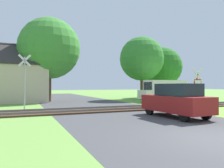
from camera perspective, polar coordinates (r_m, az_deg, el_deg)
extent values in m
plane|color=#6B9942|center=(7.70, 26.42, -12.94)|extent=(160.00, 160.00, 0.00)
cube|color=#424244|center=(9.11, 16.69, -10.99)|extent=(8.21, 80.00, 0.01)
cube|color=#422D1E|center=(15.00, -0.29, -6.67)|extent=(60.00, 2.60, 0.10)
cube|color=slate|center=(15.65, -1.30, -6.00)|extent=(60.00, 0.08, 0.12)
cube|color=slate|center=(14.33, 0.81, -6.51)|extent=(60.00, 0.08, 0.12)
cylinder|color=brown|center=(14.75, 21.28, -2.06)|extent=(0.10, 0.10, 2.50)
cube|color=red|center=(14.70, 21.45, 0.01)|extent=(0.60, 0.04, 0.60)
cube|color=white|center=(14.68, 21.52, 0.01)|extent=(0.49, 0.02, 0.49)
cube|color=white|center=(14.71, 21.45, 2.23)|extent=(0.88, 0.05, 0.88)
cube|color=white|center=(14.71, 21.45, 2.23)|extent=(0.88, 0.05, 0.88)
cylinder|color=#9E9EA5|center=(16.42, -21.89, 0.20)|extent=(0.09, 0.09, 3.70)
cube|color=white|center=(16.57, -21.86, 5.73)|extent=(0.88, 0.09, 0.88)
cube|color=white|center=(16.57, -21.86, 5.73)|extent=(0.88, 0.09, 0.88)
cube|color=#C6B293|center=(24.79, -25.74, 0.13)|extent=(7.69, 6.45, 3.81)
cube|color=#332D2D|center=(23.49, -25.72, 7.36)|extent=(7.92, 3.83, 2.41)
cube|color=#332D2D|center=(26.50, -25.71, 6.47)|extent=(7.92, 3.83, 2.41)
cube|color=brown|center=(25.09, -21.04, 7.19)|extent=(0.53, 0.53, 1.10)
cylinder|color=#513823|center=(31.62, 13.03, -1.39)|extent=(0.44, 0.44, 2.30)
sphere|color=#286B23|center=(31.73, 13.02, 4.40)|extent=(5.48, 5.48, 5.48)
cylinder|color=#513823|center=(26.71, 7.77, -0.87)|extent=(0.36, 0.36, 2.95)
sphere|color=#337A2D|center=(26.91, 7.76, 6.56)|extent=(5.35, 5.35, 5.35)
cylinder|color=#513823|center=(24.20, -16.04, -0.59)|extent=(0.40, 0.40, 3.22)
sphere|color=#3D8433|center=(24.53, -16.02, 8.92)|extent=(6.52, 6.52, 6.52)
cube|color=silver|center=(23.40, 13.73, -1.38)|extent=(4.24, 1.99, 1.90)
cube|color=silver|center=(22.10, 8.53, -2.74)|extent=(0.74, 1.82, 0.90)
cube|color=#19232D|center=(22.27, 9.35, -0.58)|extent=(0.08, 1.62, 0.85)
cube|color=navy|center=(24.20, 12.43, -2.14)|extent=(3.78, 0.09, 0.16)
cylinder|color=black|center=(23.31, 9.75, -3.73)|extent=(0.68, 0.19, 0.68)
cylinder|color=black|center=(21.99, 11.86, -3.92)|extent=(0.68, 0.19, 0.68)
cylinder|color=black|center=(24.91, 15.39, -3.51)|extent=(0.68, 0.19, 0.68)
cylinder|color=black|center=(23.68, 17.66, -3.66)|extent=(0.68, 0.19, 0.68)
cube|color=maroon|center=(12.12, 16.22, -4.94)|extent=(1.84, 4.08, 0.84)
cube|color=#19232D|center=(11.93, 16.85, -1.45)|extent=(1.51, 2.27, 0.64)
cylinder|color=black|center=(13.63, 14.59, -6.22)|extent=(0.21, 0.61, 0.60)
cylinder|color=black|center=(12.78, 9.76, -6.61)|extent=(0.21, 0.61, 0.60)
cylinder|color=black|center=(11.70, 23.29, -7.15)|extent=(0.21, 0.61, 0.60)
cylinder|color=black|center=(10.69, 18.31, -7.80)|extent=(0.21, 0.61, 0.60)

